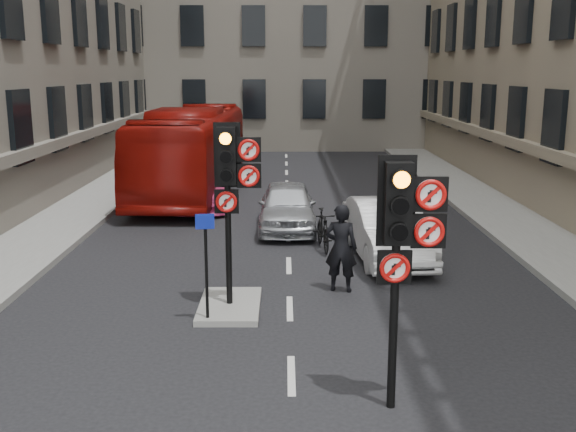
{
  "coord_description": "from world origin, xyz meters",
  "views": [
    {
      "loc": [
        -0.11,
        -7.74,
        4.69
      ],
      "look_at": [
        -0.05,
        1.79,
        2.6
      ],
      "focal_mm": 42.0,
      "sensor_mm": 36.0,
      "label": 1
    }
  ],
  "objects_px": {
    "signal_far": "(232,175)",
    "car_white": "(387,230)",
    "signal_near": "(403,230)",
    "car_silver": "(287,206)",
    "motorcycle": "(323,230)",
    "car_pink": "(202,187)",
    "bus_red": "(193,151)",
    "motorcyclist": "(341,248)",
    "info_sign": "(206,251)"
  },
  "relations": [
    {
      "from": "car_silver",
      "to": "car_white",
      "type": "height_order",
      "value": "car_white"
    },
    {
      "from": "signal_far",
      "to": "motorcycle",
      "type": "xyz_separation_m",
      "value": [
        2.03,
        4.54,
        -2.17
      ]
    },
    {
      "from": "car_pink",
      "to": "motorcycle",
      "type": "bearing_deg",
      "value": -59.86
    },
    {
      "from": "car_silver",
      "to": "car_pink",
      "type": "height_order",
      "value": "car_silver"
    },
    {
      "from": "signal_near",
      "to": "car_silver",
      "type": "relative_size",
      "value": 0.87
    },
    {
      "from": "car_pink",
      "to": "motorcycle",
      "type": "distance_m",
      "value": 6.95
    },
    {
      "from": "motorcyclist",
      "to": "car_silver",
      "type": "bearing_deg",
      "value": -65.45
    },
    {
      "from": "signal_far",
      "to": "car_silver",
      "type": "relative_size",
      "value": 0.87
    },
    {
      "from": "motorcyclist",
      "to": "signal_near",
      "type": "bearing_deg",
      "value": 107.71
    },
    {
      "from": "bus_red",
      "to": "car_silver",
      "type": "bearing_deg",
      "value": -57.36
    },
    {
      "from": "motorcyclist",
      "to": "car_white",
      "type": "bearing_deg",
      "value": -104.81
    },
    {
      "from": "bus_red",
      "to": "car_pink",
      "type": "bearing_deg",
      "value": -74.13
    },
    {
      "from": "signal_far",
      "to": "motorcycle",
      "type": "bearing_deg",
      "value": 65.94
    },
    {
      "from": "bus_red",
      "to": "signal_far",
      "type": "bearing_deg",
      "value": -76.99
    },
    {
      "from": "signal_far",
      "to": "bus_red",
      "type": "distance_m",
      "value": 13.17
    },
    {
      "from": "car_pink",
      "to": "info_sign",
      "type": "bearing_deg",
      "value": -86.57
    },
    {
      "from": "info_sign",
      "to": "signal_far",
      "type": "bearing_deg",
      "value": 52.96
    },
    {
      "from": "car_white",
      "to": "info_sign",
      "type": "relative_size",
      "value": 2.22
    },
    {
      "from": "motorcycle",
      "to": "signal_near",
      "type": "bearing_deg",
      "value": -91.88
    },
    {
      "from": "car_silver",
      "to": "car_pink",
      "type": "xyz_separation_m",
      "value": [
        -2.95,
        3.48,
        -0.03
      ]
    },
    {
      "from": "signal_far",
      "to": "info_sign",
      "type": "bearing_deg",
      "value": -118.3
    },
    {
      "from": "car_silver",
      "to": "motorcyclist",
      "type": "xyz_separation_m",
      "value": [
        1.12,
        -5.7,
        0.25
      ]
    },
    {
      "from": "car_white",
      "to": "info_sign",
      "type": "xyz_separation_m",
      "value": [
        -4.01,
        -4.46,
        0.68
      ]
    },
    {
      "from": "signal_near",
      "to": "motorcycle",
      "type": "distance_m",
      "value": 8.8
    },
    {
      "from": "signal_far",
      "to": "signal_near",
      "type": "bearing_deg",
      "value": -56.98
    },
    {
      "from": "car_silver",
      "to": "info_sign",
      "type": "relative_size",
      "value": 2.06
    },
    {
      "from": "car_white",
      "to": "bus_red",
      "type": "distance_m",
      "value": 11.09
    },
    {
      "from": "signal_near",
      "to": "car_white",
      "type": "xyz_separation_m",
      "value": [
        0.98,
        7.65,
        -1.85
      ]
    },
    {
      "from": "signal_near",
      "to": "car_pink",
      "type": "height_order",
      "value": "signal_near"
    },
    {
      "from": "signal_far",
      "to": "motorcyclist",
      "type": "bearing_deg",
      "value": 26.7
    },
    {
      "from": "signal_far",
      "to": "car_white",
      "type": "bearing_deg",
      "value": 45.59
    },
    {
      "from": "signal_near",
      "to": "motorcyclist",
      "type": "xyz_separation_m",
      "value": [
        -0.38,
        5.11,
        -1.63
      ]
    },
    {
      "from": "signal_far",
      "to": "car_pink",
      "type": "height_order",
      "value": "signal_far"
    },
    {
      "from": "signal_far",
      "to": "car_white",
      "type": "distance_m",
      "value": 5.48
    },
    {
      "from": "bus_red",
      "to": "motorcyclist",
      "type": "distance_m",
      "value": 12.7
    },
    {
      "from": "car_pink",
      "to": "info_sign",
      "type": "xyz_separation_m",
      "value": [
        1.42,
        -11.11,
        0.74
      ]
    },
    {
      "from": "signal_near",
      "to": "car_white",
      "type": "distance_m",
      "value": 7.93
    },
    {
      "from": "motorcycle",
      "to": "motorcyclist",
      "type": "bearing_deg",
      "value": -92.58
    },
    {
      "from": "car_pink",
      "to": "motorcyclist",
      "type": "xyz_separation_m",
      "value": [
        4.07,
        -9.19,
        0.29
      ]
    },
    {
      "from": "car_silver",
      "to": "info_sign",
      "type": "xyz_separation_m",
      "value": [
        -1.53,
        -7.63,
        0.71
      ]
    },
    {
      "from": "signal_near",
      "to": "car_silver",
      "type": "xyz_separation_m",
      "value": [
        -1.51,
        10.82,
        -1.88
      ]
    },
    {
      "from": "signal_near",
      "to": "motorcycle",
      "type": "height_order",
      "value": "signal_near"
    },
    {
      "from": "signal_far",
      "to": "motorcyclist",
      "type": "relative_size",
      "value": 1.87
    },
    {
      "from": "signal_near",
      "to": "car_white",
      "type": "height_order",
      "value": "signal_near"
    },
    {
      "from": "car_white",
      "to": "motorcycle",
      "type": "xyz_separation_m",
      "value": [
        -1.55,
        0.89,
        -0.2
      ]
    },
    {
      "from": "car_silver",
      "to": "motorcycle",
      "type": "height_order",
      "value": "car_silver"
    },
    {
      "from": "signal_near",
      "to": "car_pink",
      "type": "xyz_separation_m",
      "value": [
        -4.46,
        14.3,
        -1.91
      ]
    },
    {
      "from": "car_pink",
      "to": "car_silver",
      "type": "bearing_deg",
      "value": -53.6
    },
    {
      "from": "signal_far",
      "to": "car_white",
      "type": "height_order",
      "value": "signal_far"
    },
    {
      "from": "car_white",
      "to": "signal_near",
      "type": "bearing_deg",
      "value": -101.92
    }
  ]
}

